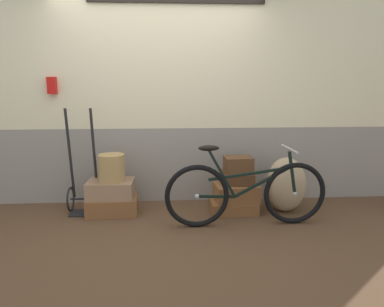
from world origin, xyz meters
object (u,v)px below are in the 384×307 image
at_px(luggage_trolley, 84,188).
at_px(bicycle, 246,193).
at_px(suitcase_5, 238,165).
at_px(burlap_sack, 286,185).
at_px(suitcase_0, 112,205).
at_px(suitcase_2, 233,206).
at_px(wicker_basket, 112,168).
at_px(suitcase_1, 111,189).
at_px(suitcase_3, 236,192).
at_px(suitcase_4, 237,178).

height_order(luggage_trolley, bicycle, luggage_trolley).
height_order(suitcase_5, bicycle, bicycle).
bearing_deg(burlap_sack, suitcase_0, 178.90).
xyz_separation_m(suitcase_2, wicker_basket, (-1.43, 0.00, 0.49)).
height_order(suitcase_1, suitcase_5, suitcase_5).
bearing_deg(suitcase_0, luggage_trolley, 160.83).
relative_size(luggage_trolley, burlap_sack, 1.89).
xyz_separation_m(suitcase_3, suitcase_4, (0.02, 0.04, 0.17)).
relative_size(suitcase_5, burlap_sack, 0.49).
height_order(wicker_basket, bicycle, bicycle).
bearing_deg(wicker_basket, suitcase_0, 131.80).
bearing_deg(burlap_sack, suitcase_3, 179.86).
relative_size(suitcase_1, suitcase_3, 1.06).
xyz_separation_m(luggage_trolley, burlap_sack, (2.41, -0.14, 0.04)).
relative_size(suitcase_4, wicker_basket, 1.22).
height_order(suitcase_0, suitcase_1, suitcase_1).
bearing_deg(suitcase_2, suitcase_4, 24.48).
height_order(suitcase_1, suitcase_4, suitcase_4).
height_order(suitcase_1, suitcase_2, suitcase_1).
xyz_separation_m(suitcase_0, suitcase_2, (1.44, -0.02, -0.03)).
bearing_deg(suitcase_2, suitcase_5, 23.08).
xyz_separation_m(wicker_basket, burlap_sack, (2.05, -0.02, -0.23)).
height_order(suitcase_2, suitcase_4, suitcase_4).
height_order(suitcase_3, suitcase_4, suitcase_4).
relative_size(suitcase_4, burlap_sack, 0.59).
height_order(suitcase_4, bicycle, bicycle).
xyz_separation_m(suitcase_1, bicycle, (1.51, -0.45, 0.06)).
bearing_deg(suitcase_0, wicker_basket, -50.87).
relative_size(suitcase_5, bicycle, 0.18).
bearing_deg(suitcase_4, wicker_basket, -173.64).
bearing_deg(suitcase_2, luggage_trolley, 175.72).
bearing_deg(suitcase_1, suitcase_5, 0.92).
height_order(suitcase_1, suitcase_3, suitcase_1).
xyz_separation_m(suitcase_4, burlap_sack, (0.57, -0.04, -0.08)).
relative_size(suitcase_1, suitcase_5, 1.66).
relative_size(suitcase_0, luggage_trolley, 0.47).
distance_m(suitcase_1, bicycle, 1.58).
relative_size(suitcase_5, wicker_basket, 1.01).
distance_m(wicker_basket, bicycle, 1.55).
relative_size(suitcase_1, bicycle, 0.30).
distance_m(suitcase_1, wicker_basket, 0.26).
bearing_deg(suitcase_2, bicycle, -82.69).
height_order(suitcase_2, burlap_sack, burlap_sack).
xyz_separation_m(suitcase_3, suitcase_5, (0.03, 0.04, 0.33)).
height_order(suitcase_0, suitcase_5, suitcase_5).
bearing_deg(suitcase_1, suitcase_4, 0.86).
bearing_deg(suitcase_4, suitcase_2, -149.49).
xyz_separation_m(wicker_basket, luggage_trolley, (-0.36, 0.12, -0.27)).
bearing_deg(wicker_basket, burlap_sack, -0.69).
height_order(suitcase_0, suitcase_4, suitcase_4).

